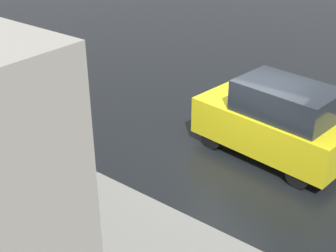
{
  "coord_description": "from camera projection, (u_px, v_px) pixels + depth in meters",
  "views": [
    {
      "loc": [
        -4.88,
        9.09,
        6.35
      ],
      "look_at": [
        1.47,
        0.93,
        0.9
      ],
      "focal_mm": 50.0,
      "sensor_mm": 36.0,
      "label": 1
    }
  ],
  "objects": [
    {
      "name": "ground_plane",
      "position": [
        236.0,
        160.0,
        11.96
      ],
      "size": [
        60.0,
        60.0,
        0.0
      ],
      "primitive_type": "plane",
      "color": "black"
    },
    {
      "name": "kerb_strip",
      "position": [
        124.0,
        250.0,
        9.02
      ],
      "size": [
        24.0,
        3.2,
        0.04
      ],
      "primitive_type": "cube",
      "color": "slate",
      "rests_on": "ground"
    },
    {
      "name": "moving_hatchback",
      "position": [
        275.0,
        121.0,
        11.65
      ],
      "size": [
        4.07,
        2.14,
        2.06
      ],
      "color": "yellow",
      "rests_on": "ground"
    },
    {
      "name": "fire_hydrant",
      "position": [
        54.0,
        147.0,
        11.77
      ],
      "size": [
        0.42,
        0.31,
        0.8
      ],
      "color": "red",
      "rests_on": "ground"
    },
    {
      "name": "pedestrian",
      "position": [
        32.0,
        132.0,
        11.88
      ],
      "size": [
        0.31,
        0.56,
        1.22
      ],
      "color": "#1E8C4C",
      "rests_on": "ground"
    },
    {
      "name": "sign_post",
      "position": [
        27.0,
        121.0,
        10.46
      ],
      "size": [
        0.07,
        0.44,
        2.4
      ],
      "color": "#4C4C51",
      "rests_on": "ground"
    }
  ]
}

